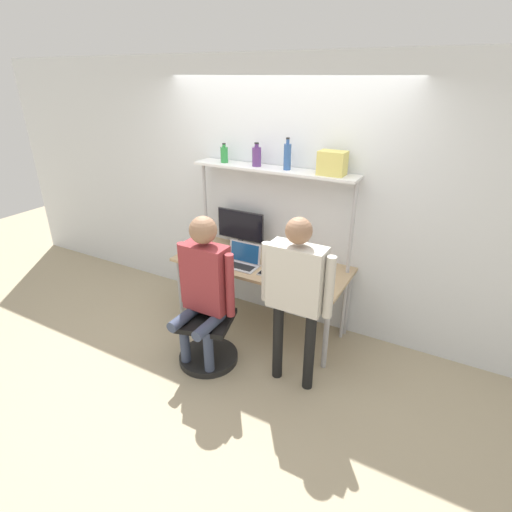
% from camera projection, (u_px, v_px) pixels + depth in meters
% --- Properties ---
extents(ground_plane, '(12.00, 12.00, 0.00)m').
position_uv_depth(ground_plane, '(243.00, 344.00, 4.06)').
color(ground_plane, tan).
extents(wall_back, '(8.00, 0.06, 2.70)m').
position_uv_depth(wall_back, '(280.00, 197.00, 4.12)').
color(wall_back, silver).
rests_on(wall_back, ground_plane).
extents(desk, '(1.78, 0.73, 0.76)m').
position_uv_depth(desk, '(261.00, 269.00, 4.08)').
color(desk, tan).
rests_on(desk, ground_plane).
extents(shelf_unit, '(1.69, 0.27, 1.68)m').
position_uv_depth(shelf_unit, '(272.00, 192.00, 3.94)').
color(shelf_unit, white).
rests_on(shelf_unit, ground_plane).
extents(monitor, '(0.56, 0.19, 0.43)m').
position_uv_depth(monitor, '(240.00, 227.00, 4.31)').
color(monitor, '#333338').
rests_on(monitor, desk).
extents(laptop, '(0.35, 0.22, 0.23)m').
position_uv_depth(laptop, '(243.00, 259.00, 3.99)').
color(laptop, '#BCBCC1').
rests_on(laptop, desk).
extents(cell_phone, '(0.07, 0.15, 0.01)m').
position_uv_depth(cell_phone, '(263.00, 272.00, 3.85)').
color(cell_phone, silver).
rests_on(cell_phone, desk).
extents(office_chair, '(0.57, 0.57, 0.92)m').
position_uv_depth(office_chair, '(209.00, 332.00, 3.77)').
color(office_chair, black).
rests_on(office_chair, ground_plane).
extents(person_seated, '(0.58, 0.48, 1.44)m').
position_uv_depth(person_seated, '(204.00, 281.00, 3.49)').
color(person_seated, '#38425B').
rests_on(person_seated, ground_plane).
extents(person_standing, '(0.62, 0.21, 1.54)m').
position_uv_depth(person_standing, '(296.00, 284.00, 3.17)').
color(person_standing, black).
rests_on(person_standing, ground_plane).
extents(bottle_purple, '(0.09, 0.09, 0.23)m').
position_uv_depth(bottle_purple, '(257.00, 156.00, 3.88)').
color(bottle_purple, '#593372').
rests_on(bottle_purple, shelf_unit).
extents(bottle_blue, '(0.07, 0.07, 0.30)m').
position_uv_depth(bottle_blue, '(287.00, 156.00, 3.73)').
color(bottle_blue, '#335999').
rests_on(bottle_blue, shelf_unit).
extents(bottle_green, '(0.08, 0.08, 0.19)m').
position_uv_depth(bottle_green, '(224.00, 154.00, 4.05)').
color(bottle_green, '#2D8C3F').
rests_on(bottle_green, shelf_unit).
extents(storage_box, '(0.24, 0.16, 0.21)m').
position_uv_depth(storage_box, '(332.00, 163.00, 3.54)').
color(storage_box, '#DBCC66').
rests_on(storage_box, shelf_unit).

